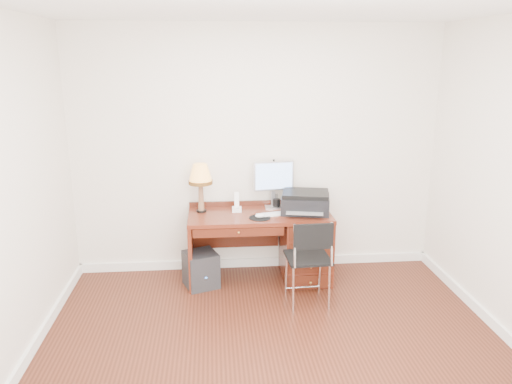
{
  "coord_description": "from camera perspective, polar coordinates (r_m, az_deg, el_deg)",
  "views": [
    {
      "loc": [
        -0.48,
        -3.59,
        2.37
      ],
      "look_at": [
        -0.06,
        1.2,
        1.04
      ],
      "focal_mm": 35.0,
      "sensor_mm": 36.0,
      "label": 1
    }
  ],
  "objects": [
    {
      "name": "ground",
      "position": [
        4.33,
        2.25,
        -17.74
      ],
      "size": [
        4.0,
        4.0,
        0.0
      ],
      "primitive_type": "plane",
      "color": "#36150C",
      "rests_on": "ground"
    },
    {
      "name": "printer",
      "position": [
        5.32,
        5.67,
        -1.14
      ],
      "size": [
        0.57,
        0.48,
        0.22
      ],
      "rotation": [
        0.0,
        0.0,
        -0.21
      ],
      "color": "black",
      "rests_on": "desk"
    },
    {
      "name": "leg_lamp",
      "position": [
        5.26,
        -6.37,
        1.7
      ],
      "size": [
        0.25,
        0.25,
        0.52
      ],
      "color": "black",
      "rests_on": "desk"
    },
    {
      "name": "equipment_box",
      "position": [
        5.34,
        -6.32,
        -8.78
      ],
      "size": [
        0.41,
        0.41,
        0.37
      ],
      "primitive_type": "cube",
      "rotation": [
        0.0,
        0.0,
        0.35
      ],
      "color": "black",
      "rests_on": "ground"
    },
    {
      "name": "mouse_pad",
      "position": [
        5.12,
        0.44,
        -2.86
      ],
      "size": [
        0.22,
        0.22,
        0.04
      ],
      "color": "black",
      "rests_on": "desk"
    },
    {
      "name": "phone",
      "position": [
        5.33,
        -2.22,
        -1.58
      ],
      "size": [
        0.1,
        0.1,
        0.21
      ],
      "rotation": [
        0.0,
        0.0,
        -0.03
      ],
      "color": "white",
      "rests_on": "desk"
    },
    {
      "name": "room_shell",
      "position": [
        4.84,
        1.29,
        -13.19
      ],
      "size": [
        4.0,
        4.0,
        4.0
      ],
      "color": "silver",
      "rests_on": "ground"
    },
    {
      "name": "monitor",
      "position": [
        5.41,
        2.07,
        1.56
      ],
      "size": [
        0.45,
        0.17,
        0.51
      ],
      "rotation": [
        0.0,
        0.0,
        0.14
      ],
      "color": "silver",
      "rests_on": "desk"
    },
    {
      "name": "pen_cup",
      "position": [
        5.47,
        2.35,
        -1.29
      ],
      "size": [
        0.08,
        0.08,
        0.1
      ],
      "primitive_type": "cylinder",
      "color": "black",
      "rests_on": "desk"
    },
    {
      "name": "desk",
      "position": [
        5.43,
        3.81,
        -5.74
      ],
      "size": [
        1.5,
        0.67,
        0.75
      ],
      "color": "#5D2113",
      "rests_on": "ground"
    },
    {
      "name": "keyboard",
      "position": [
        5.24,
        2.22,
        -2.52
      ],
      "size": [
        0.41,
        0.21,
        0.01
      ],
      "primitive_type": "cube",
      "rotation": [
        0.0,
        0.0,
        0.26
      ],
      "color": "white",
      "rests_on": "desk"
    },
    {
      "name": "chair",
      "position": [
        4.83,
        6.11,
        -7.03
      ],
      "size": [
        0.43,
        0.43,
        0.88
      ],
      "rotation": [
        0.0,
        0.0,
        0.04
      ],
      "color": "black",
      "rests_on": "ground"
    }
  ]
}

